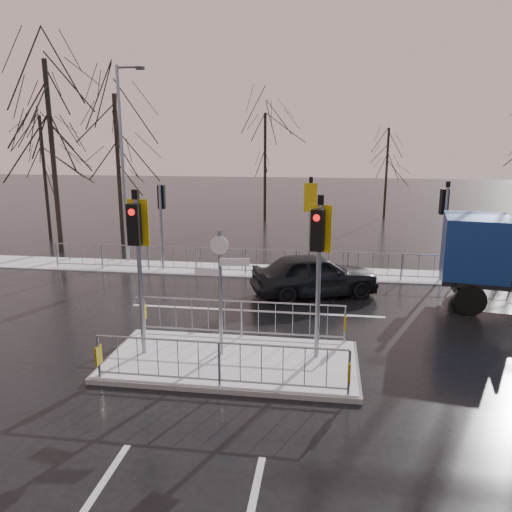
# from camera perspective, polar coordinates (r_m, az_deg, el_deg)

# --- Properties ---
(ground) EXTENTS (120.00, 120.00, 0.00)m
(ground) POSITION_cam_1_polar(r_m,az_deg,el_deg) (12.29, -2.76, -12.18)
(ground) COLOR black
(ground) RESTS_ON ground
(snow_verge) EXTENTS (30.00, 2.00, 0.04)m
(snow_verge) POSITION_cam_1_polar(r_m,az_deg,el_deg) (20.30, 1.84, -1.76)
(snow_verge) COLOR white
(snow_verge) RESTS_ON ground
(lane_markings) EXTENTS (8.00, 11.38, 0.01)m
(lane_markings) POSITION_cam_1_polar(r_m,az_deg,el_deg) (11.99, -3.07, -12.84)
(lane_markings) COLOR silver
(lane_markings) RESTS_ON ground
(traffic_island) EXTENTS (6.00, 3.04, 4.15)m
(traffic_island) POSITION_cam_1_polar(r_m,az_deg,el_deg) (12.14, -2.83, -10.49)
(traffic_island) COLOR slate
(traffic_island) RESTS_ON ground
(far_kerb_fixtures) EXTENTS (18.00, 0.65, 3.83)m
(far_kerb_fixtures) POSITION_cam_1_polar(r_m,az_deg,el_deg) (19.54, 2.56, 0.65)
(far_kerb_fixtures) COLOR gray
(far_kerb_fixtures) RESTS_ON ground
(car_far_lane) EXTENTS (4.67, 3.13, 1.48)m
(car_far_lane) POSITION_cam_1_polar(r_m,az_deg,el_deg) (17.24, 6.73, -2.10)
(car_far_lane) COLOR black
(car_far_lane) RESTS_ON ground
(flatbed_truck) EXTENTS (6.57, 3.27, 2.91)m
(flatbed_truck) POSITION_cam_1_polar(r_m,az_deg,el_deg) (17.48, 26.53, -0.48)
(flatbed_truck) COLOR black
(flatbed_truck) RESTS_ON ground
(tree_near_a) EXTENTS (4.75, 4.75, 8.97)m
(tree_near_a) POSITION_cam_1_polar(r_m,az_deg,el_deg) (25.30, -22.52, 14.17)
(tree_near_a) COLOR black
(tree_near_a) RESTS_ON ground
(tree_near_b) EXTENTS (4.00, 4.00, 7.55)m
(tree_near_b) POSITION_cam_1_polar(r_m,az_deg,el_deg) (25.50, -15.62, 12.48)
(tree_near_b) COLOR black
(tree_near_b) RESTS_ON ground
(tree_near_c) EXTENTS (3.50, 3.50, 6.61)m
(tree_near_c) POSITION_cam_1_polar(r_m,az_deg,el_deg) (28.47, -23.19, 10.65)
(tree_near_c) COLOR black
(tree_near_c) RESTS_ON ground
(tree_far_a) EXTENTS (3.75, 3.75, 7.08)m
(tree_far_a) POSITION_cam_1_polar(r_m,az_deg,el_deg) (33.16, 1.05, 12.46)
(tree_far_a) COLOR black
(tree_far_a) RESTS_ON ground
(tree_far_b) EXTENTS (3.25, 3.25, 6.14)m
(tree_far_b) POSITION_cam_1_polar(r_m,az_deg,el_deg) (35.12, 14.79, 11.03)
(tree_far_b) COLOR black
(tree_far_b) RESTS_ON ground
(street_lamp_left) EXTENTS (1.25, 0.18, 8.20)m
(street_lamp_left) POSITION_cam_1_polar(r_m,az_deg,el_deg) (22.14, -14.87, 10.79)
(street_lamp_left) COLOR gray
(street_lamp_left) RESTS_ON ground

